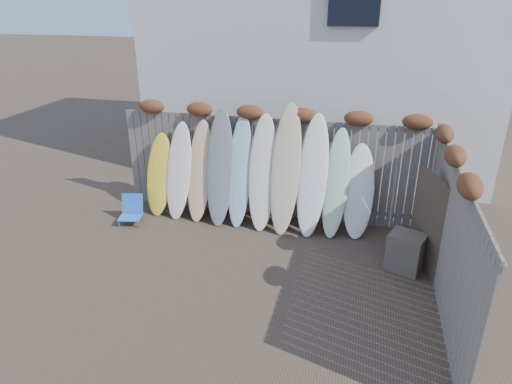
% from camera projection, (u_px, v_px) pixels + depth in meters
% --- Properties ---
extents(ground, '(80.00, 80.00, 0.00)m').
position_uv_depth(ground, '(238.00, 279.00, 7.19)').
color(ground, '#493A2D').
extents(back_fence, '(6.05, 0.28, 2.24)m').
position_uv_depth(back_fence, '(274.00, 160.00, 8.84)').
color(back_fence, slate).
rests_on(back_fence, ground).
extents(right_fence, '(0.28, 4.40, 2.24)m').
position_uv_depth(right_fence, '(450.00, 229.00, 6.31)').
color(right_fence, slate).
rests_on(right_fence, ground).
extents(house, '(8.50, 5.50, 6.33)m').
position_uv_depth(house, '(324.00, 34.00, 11.59)').
color(house, silver).
rests_on(house, ground).
extents(beach_chair, '(0.49, 0.51, 0.55)m').
position_uv_depth(beach_chair, '(131.00, 210.00, 8.91)').
color(beach_chair, blue).
rests_on(beach_chair, ground).
extents(wooden_crate, '(0.66, 0.61, 0.62)m').
position_uv_depth(wooden_crate, '(406.00, 252.00, 7.36)').
color(wooden_crate, '#4B4238').
rests_on(wooden_crate, ground).
extents(lattice_panel, '(0.41, 1.02, 1.61)m').
position_uv_depth(lattice_panel, '(429.00, 224.00, 7.19)').
color(lattice_panel, '#2F221D').
rests_on(lattice_panel, ground).
extents(surfboard_0, '(0.59, 0.63, 1.62)m').
position_uv_depth(surfboard_0, '(159.00, 175.00, 9.14)').
color(surfboard_0, yellow).
rests_on(surfboard_0, ground).
extents(surfboard_1, '(0.57, 0.70, 1.87)m').
position_uv_depth(surfboard_1, '(179.00, 171.00, 8.97)').
color(surfboard_1, white).
rests_on(surfboard_1, ground).
extents(surfboard_2, '(0.52, 0.71, 1.93)m').
position_uv_depth(surfboard_2, '(200.00, 171.00, 8.87)').
color(surfboard_2, '#DEB582').
rests_on(surfboard_2, ground).
extents(surfboard_3, '(0.58, 0.81, 2.17)m').
position_uv_depth(surfboard_3, '(220.00, 168.00, 8.71)').
color(surfboard_3, slate).
rests_on(surfboard_3, ground).
extents(surfboard_4, '(0.46, 0.74, 2.08)m').
position_uv_depth(surfboard_4, '(240.00, 172.00, 8.66)').
color(surfboard_4, '#9BBFCD').
rests_on(surfboard_4, ground).
extents(surfboard_5, '(0.57, 0.78, 2.13)m').
position_uv_depth(surfboard_5, '(263.00, 173.00, 8.52)').
color(surfboard_5, silver).
rests_on(surfboard_5, ground).
extents(surfboard_6, '(0.57, 0.84, 2.35)m').
position_uv_depth(surfboard_6, '(286.00, 170.00, 8.37)').
color(surfboard_6, beige).
rests_on(surfboard_6, ground).
extents(surfboard_7, '(0.59, 0.80, 2.19)m').
position_uv_depth(surfboard_7, '(313.00, 176.00, 8.30)').
color(surfboard_7, white).
rests_on(surfboard_7, ground).
extents(surfboard_8, '(0.53, 0.74, 1.95)m').
position_uv_depth(surfboard_8, '(336.00, 183.00, 8.28)').
color(surfboard_8, silver).
rests_on(surfboard_8, ground).
extents(surfboard_9, '(0.58, 0.64, 1.69)m').
position_uv_depth(surfboard_9, '(359.00, 192.00, 8.26)').
color(surfboard_9, white).
rests_on(surfboard_9, ground).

